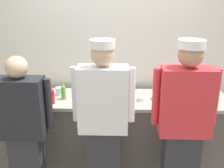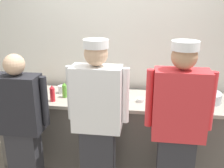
% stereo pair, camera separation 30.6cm
% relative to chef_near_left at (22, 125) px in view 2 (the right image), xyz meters
% --- Properties ---
extents(wall_back, '(4.41, 0.10, 2.78)m').
position_rel_chef_near_left_xyz_m(wall_back, '(0.88, 1.14, 0.55)').
color(wall_back, silver).
rests_on(wall_back, ground).
extents(prep_counter, '(2.81, 0.69, 0.93)m').
position_rel_chef_near_left_xyz_m(prep_counter, '(0.88, 0.66, -0.37)').
color(prep_counter, '#56514C').
rests_on(prep_counter, ground).
extents(chef_near_left, '(0.59, 0.24, 1.59)m').
position_rel_chef_near_left_xyz_m(chef_near_left, '(0.00, 0.00, 0.00)').
color(chef_near_left, '#2D2D33').
rests_on(chef_near_left, ground).
extents(chef_center, '(0.62, 0.24, 1.74)m').
position_rel_chef_near_left_xyz_m(chef_center, '(0.80, 0.04, 0.09)').
color(chef_center, '#2D2D33').
rests_on(chef_center, ground).
extents(chef_far_right, '(0.63, 0.24, 1.75)m').
position_rel_chef_near_left_xyz_m(chef_far_right, '(1.58, -0.02, 0.10)').
color(chef_far_right, '#2D2D33').
rests_on(chef_far_right, ground).
extents(plate_stack_front, '(0.22, 0.22, 0.05)m').
position_rel_chef_near_left_xyz_m(plate_stack_front, '(1.45, 0.63, 0.11)').
color(plate_stack_front, white).
rests_on(plate_stack_front, prep_counter).
extents(mixing_bowl_steel, '(0.36, 0.36, 0.11)m').
position_rel_chef_near_left_xyz_m(mixing_bowl_steel, '(1.97, 0.71, 0.14)').
color(mixing_bowl_steel, '#B7BABF').
rests_on(mixing_bowl_steel, prep_counter).
extents(sheet_tray, '(0.52, 0.38, 0.02)m').
position_rel_chef_near_left_xyz_m(sheet_tray, '(0.82, 0.65, 0.10)').
color(sheet_tray, '#B7BABF').
rests_on(sheet_tray, prep_counter).
extents(squeeze_bottle_primary, '(0.06, 0.06, 0.19)m').
position_rel_chef_near_left_xyz_m(squeeze_bottle_primary, '(0.28, 0.60, 0.18)').
color(squeeze_bottle_primary, '#56A333').
rests_on(squeeze_bottle_primary, prep_counter).
extents(squeeze_bottle_secondary, '(0.06, 0.06, 0.21)m').
position_rel_chef_near_left_xyz_m(squeeze_bottle_secondary, '(-0.13, 0.81, 0.19)').
color(squeeze_bottle_secondary, orange).
rests_on(squeeze_bottle_secondary, prep_counter).
extents(squeeze_bottle_spare, '(0.06, 0.06, 0.20)m').
position_rel_chef_near_left_xyz_m(squeeze_bottle_spare, '(0.18, 0.46, 0.18)').
color(squeeze_bottle_spare, red).
rests_on(squeeze_bottle_spare, prep_counter).
extents(ramekin_green_sauce, '(0.10, 0.10, 0.05)m').
position_rel_chef_near_left_xyz_m(ramekin_green_sauce, '(-0.15, 0.53, 0.12)').
color(ramekin_green_sauce, white).
rests_on(ramekin_green_sauce, prep_counter).
extents(ramekin_red_sauce, '(0.09, 0.09, 0.05)m').
position_rel_chef_near_left_xyz_m(ramekin_red_sauce, '(1.21, 0.58, 0.11)').
color(ramekin_red_sauce, white).
rests_on(ramekin_red_sauce, prep_counter).
extents(deli_cup, '(0.09, 0.09, 0.10)m').
position_rel_chef_near_left_xyz_m(deli_cup, '(0.19, 0.74, 0.14)').
color(deli_cup, white).
rests_on(deli_cup, prep_counter).
extents(chefs_knife, '(0.27, 0.03, 0.02)m').
position_rel_chef_near_left_xyz_m(chefs_knife, '(-0.23, 0.69, 0.10)').
color(chefs_knife, '#B7BABF').
rests_on(chefs_knife, prep_counter).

